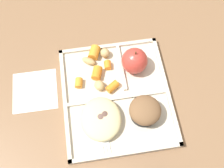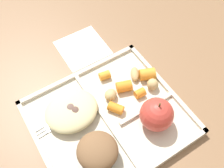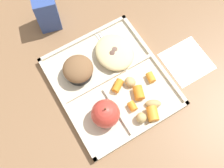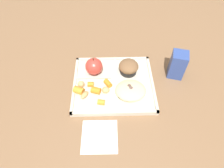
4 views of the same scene
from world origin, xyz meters
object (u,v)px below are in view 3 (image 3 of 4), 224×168
Objects in this scene: lunch_tray at (111,83)px; green_apple at (106,114)px; bran_muffin at (78,70)px; plastic_fork at (110,49)px; milk_carton at (47,12)px.

lunch_tray is 3.94× the size of green_apple.
lunch_tray is at bearing -136.16° from bran_muffin.
plastic_fork is 0.21m from milk_carton.
green_apple is at bearing 180.00° from bran_muffin.
milk_carton is (0.19, -0.01, 0.02)m from bran_muffin.
green_apple reaches higher than plastic_fork.
green_apple is 0.54× the size of plastic_fork.
green_apple is 0.70× the size of milk_carton.
milk_carton is (0.34, -0.01, 0.01)m from green_apple.
bran_muffin reaches higher than lunch_tray.
lunch_tray is at bearing -38.58° from green_apple.
bran_muffin is 0.54× the size of plastic_fork.
green_apple is at bearing 145.83° from plastic_fork.
lunch_tray reaches higher than plastic_fork.
plastic_fork is at bearing -133.96° from milk_carton.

